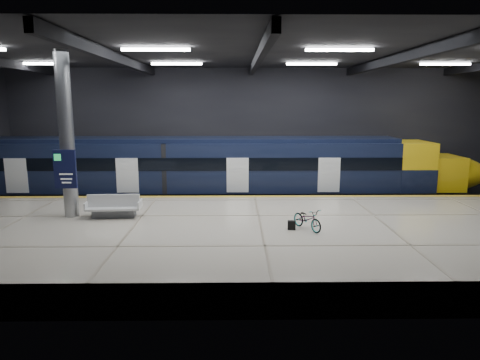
{
  "coord_description": "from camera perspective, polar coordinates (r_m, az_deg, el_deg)",
  "views": [
    {
      "loc": [
        -1.03,
        -18.88,
        5.89
      ],
      "look_at": [
        -0.76,
        1.5,
        2.2
      ],
      "focal_mm": 32.0,
      "sensor_mm": 36.0,
      "label": 1
    }
  ],
  "objects": [
    {
      "name": "platform",
      "position": [
        17.26,
        2.72,
        -7.77
      ],
      "size": [
        30.0,
        11.0,
        1.1
      ],
      "primitive_type": "cube",
      "color": "#BCB59F",
      "rests_on": "ground"
    },
    {
      "name": "bicycle",
      "position": [
        16.59,
        8.97,
        -5.15
      ],
      "size": [
        1.27,
        1.66,
        0.84
      ],
      "primitive_type": "imported",
      "rotation": [
        0.0,
        0.0,
        0.52
      ],
      "color": "#99999E",
      "rests_on": "platform"
    },
    {
      "name": "bench",
      "position": [
        18.9,
        -16.44,
        -3.75
      ],
      "size": [
        2.29,
        1.03,
        0.99
      ],
      "rotation": [
        0.0,
        0.0,
        0.05
      ],
      "color": "#595B60",
      "rests_on": "platform"
    },
    {
      "name": "info_column",
      "position": [
        19.22,
        -22.13,
        5.25
      ],
      "size": [
        0.9,
        0.78,
        6.9
      ],
      "color": "#9EA0A5",
      "rests_on": "platform"
    },
    {
      "name": "ground",
      "position": [
        19.8,
        2.27,
        -7.05
      ],
      "size": [
        30.0,
        30.0,
        0.0
      ],
      "primitive_type": "plane",
      "color": "black",
      "rests_on": "ground"
    },
    {
      "name": "pannier_bag",
      "position": [
        16.56,
        6.89,
        -5.99
      ],
      "size": [
        0.32,
        0.21,
        0.35
      ],
      "primitive_type": "cube",
      "rotation": [
        0.0,
        0.0,
        -0.11
      ],
      "color": "black",
      "rests_on": "platform"
    },
    {
      "name": "room_shell",
      "position": [
        18.91,
        2.39,
        9.74
      ],
      "size": [
        30.1,
        16.1,
        8.05
      ],
      "color": "black",
      "rests_on": "ground"
    },
    {
      "name": "safety_strip",
      "position": [
        22.17,
        1.92,
        -2.2
      ],
      "size": [
        30.0,
        0.4,
        0.01
      ],
      "primitive_type": "cube",
      "color": "gold",
      "rests_on": "platform"
    },
    {
      "name": "rails",
      "position": [
        25.08,
        1.61,
        -3.14
      ],
      "size": [
        30.0,
        1.52,
        0.16
      ],
      "color": "gray",
      "rests_on": "ground"
    },
    {
      "name": "train",
      "position": [
        24.7,
        -3.14,
        1.32
      ],
      "size": [
        29.4,
        2.84,
        3.79
      ],
      "color": "black",
      "rests_on": "ground"
    }
  ]
}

